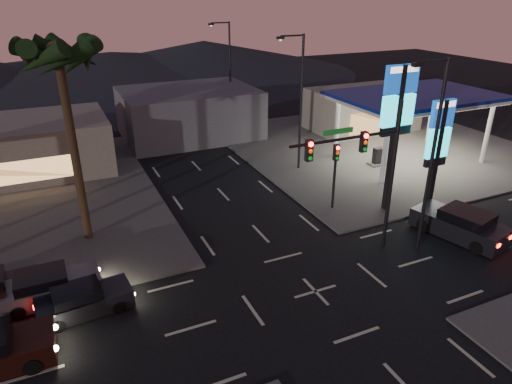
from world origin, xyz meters
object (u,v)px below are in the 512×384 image
car_lane_a_front (83,301)px  traffic_signal_mast (366,160)px  gas_station (416,99)px  pylon_sign_tall (398,111)px  pylon_sign_short (438,139)px  suv_station (461,225)px  car_lane_b_front (48,287)px

car_lane_a_front → traffic_signal_mast: bearing=-3.8°
gas_station → traffic_signal_mast: traffic_signal_mast is taller
pylon_sign_tall → pylon_sign_short: bearing=-21.8°
traffic_signal_mast → suv_station: traffic_signal_mast is taller
pylon_sign_tall → pylon_sign_short: pylon_sign_tall is taller
pylon_sign_tall → car_lane_b_front: size_ratio=2.01×
car_lane_b_front → car_lane_a_front: bearing=-50.1°
gas_station → pylon_sign_short: size_ratio=1.74×
traffic_signal_mast → suv_station: (6.26, -0.97, -4.45)m
pylon_sign_short → car_lane_b_front: bearing=-179.9°
traffic_signal_mast → suv_station: 7.74m
gas_station → suv_station: (-5.98, -10.98, -4.30)m
pylon_sign_tall → car_lane_a_front: (-18.36, -2.60, -5.79)m
pylon_sign_short → car_lane_a_front: pylon_sign_short is taller
pylon_sign_tall → traffic_signal_mast: 6.02m
pylon_sign_short → suv_station: pylon_sign_short is taller
traffic_signal_mast → car_lane_a_front: bearing=176.2°
car_lane_a_front → car_lane_b_front: (-1.32, 1.58, 0.06)m
pylon_sign_tall → traffic_signal_mast: pylon_sign_tall is taller
pylon_sign_tall → car_lane_a_front: size_ratio=2.18×
car_lane_b_front → suv_station: (21.20, -3.46, 0.11)m
car_lane_b_front → traffic_signal_mast: bearing=-9.5°
pylon_sign_short → car_lane_b_front: (-22.18, -0.02, -3.99)m
gas_station → car_lane_b_front: bearing=-164.5°
car_lane_b_front → suv_station: suv_station is taller
car_lane_a_front → car_lane_b_front: bearing=129.9°
car_lane_a_front → pylon_sign_tall: bearing=8.1°
pylon_sign_short → suv_station: bearing=-105.7°
pylon_sign_tall → car_lane_a_front: bearing=-171.9°
gas_station → pylon_sign_short: pylon_sign_short is taller
suv_station → pylon_sign_tall: bearing=108.7°
traffic_signal_mast → suv_station: size_ratio=1.48×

